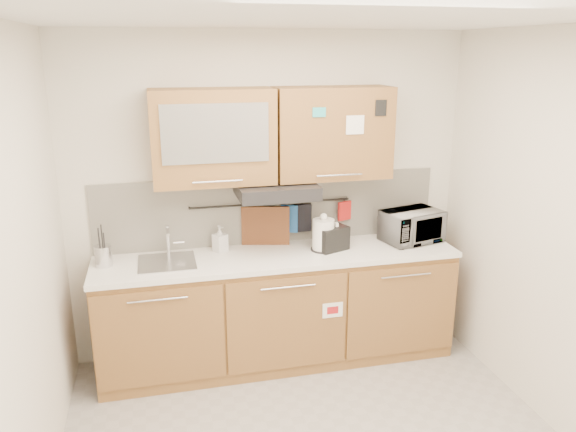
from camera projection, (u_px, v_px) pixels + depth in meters
ceiling at (329, 17)px, 2.78m from camera, size 3.20×3.20×0.00m
wall_back at (270, 197)px, 4.55m from camera, size 3.20×0.00×3.20m
wall_left at (16, 290)px, 2.79m from camera, size 0.00×3.00×3.00m
wall_right at (569, 241)px, 3.51m from camera, size 0.00×3.00×3.00m
base_cabinet at (279, 314)px, 4.51m from camera, size 2.80×0.64×0.88m
countertop at (278, 256)px, 4.37m from camera, size 2.82×0.62×0.04m
backsplash at (270, 209)px, 4.56m from camera, size 2.80×0.02×0.56m
upper_cabinets at (273, 135)px, 4.23m from camera, size 1.82×0.37×0.70m
range_hood at (276, 190)px, 4.28m from camera, size 0.60×0.46×0.10m
sink at (167, 262)px, 4.19m from camera, size 0.42×0.40×0.26m
utensil_rail at (271, 203)px, 4.51m from camera, size 1.30×0.02×0.02m
utensil_crock at (103, 255)px, 4.11m from camera, size 0.15×0.15×0.31m
kettle at (323, 235)px, 4.42m from camera, size 0.22×0.20×0.30m
toaster at (332, 238)px, 4.43m from camera, size 0.28×0.23×0.19m
microwave at (412, 226)px, 4.63m from camera, size 0.54×0.43×0.26m
soap_bottle at (220, 239)px, 4.40m from camera, size 0.13×0.13×0.21m
cutting_board at (266, 235)px, 4.56m from camera, size 0.38×0.12×0.48m
oven_mitt at (289, 219)px, 4.57m from camera, size 0.14×0.08×0.23m
dark_pouch at (302, 218)px, 4.59m from camera, size 0.15×0.05×0.23m
pot_holder at (344, 211)px, 4.66m from camera, size 0.13×0.07×0.16m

